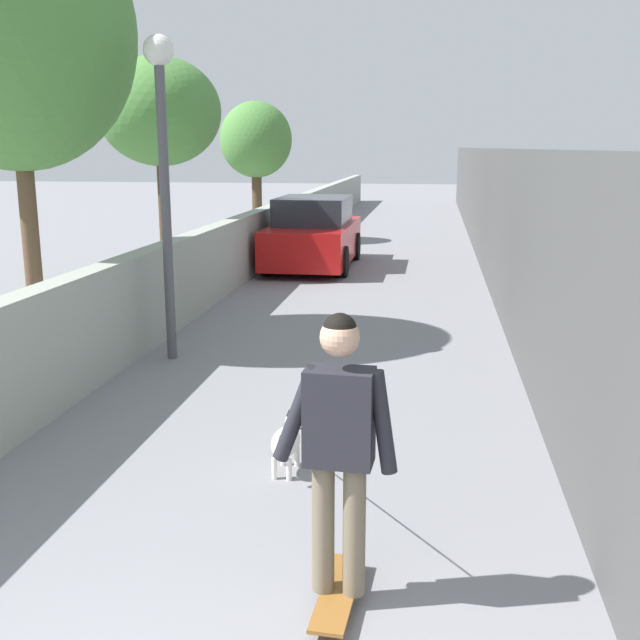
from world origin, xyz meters
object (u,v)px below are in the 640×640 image
tree_left_distant (256,141)px  car_near (313,235)px  dog (287,440)px  tree_left_mid (13,32)px  skateboard (338,593)px  tree_left_near (159,112)px  person_skateboarder (339,434)px  lamp_post (163,139)px

tree_left_distant → car_near: size_ratio=0.96×
tree_left_distant → dog: tree_left_distant is taller
tree_left_mid → dog: tree_left_mid is taller
tree_left_distant → skateboard: tree_left_distant is taller
tree_left_near → tree_left_distant: (6.00, -0.51, -0.49)m
person_skateboarder → car_near: bearing=9.7°
dog → car_near: size_ratio=0.53×
tree_left_mid → lamp_post: tree_left_mid is taller
dog → skateboard: bearing=-159.9°
car_near → dog: bearing=-172.1°
tree_left_near → car_near: 4.16m
lamp_post → skateboard: lamp_post is taller
car_near → tree_left_mid: bearing=160.7°
tree_left_near → tree_left_distant: 6.04m
tree_left_mid → skateboard: tree_left_mid is taller
person_skateboarder → skateboard: bearing=0.0°
lamp_post → car_near: size_ratio=0.97×
lamp_post → person_skateboarder: bearing=-150.9°
tree_left_near → dog: bearing=-154.6°
tree_left_mid → person_skateboarder: bearing=-138.0°
tree_left_near → person_skateboarder: size_ratio=2.62×
tree_left_distant → lamp_post: 11.92m
tree_left_distant → person_skateboarder: (-16.71, -4.38, -1.72)m
tree_left_distant → person_skateboarder: tree_left_distant is taller
dog → person_skateboarder: bearing=-159.9°
tree_left_mid → skateboard: (-5.21, -4.69, -3.91)m
lamp_post → dog: 4.47m
person_skateboarder → lamp_post: bearing=29.1°
tree_left_distant → person_skateboarder: size_ratio=2.31×
tree_left_mid → tree_left_distant: 11.57m
tree_left_mid → lamp_post: 2.36m
lamp_post → tree_left_distant: bearing=8.0°
tree_left_near → tree_left_distant: bearing=-4.8°
tree_left_distant → dog: size_ratio=1.83×
tree_left_near → tree_left_mid: size_ratio=0.76×
tree_left_near → dog: 10.34m
tree_left_near → skateboard: (-10.71, -4.89, -3.20)m
dog → tree_left_distant: bearing=14.0°
tree_left_mid → person_skateboarder: tree_left_mid is taller
person_skateboarder → dog: person_skateboarder is taller
skateboard → car_near: 12.70m
tree_left_near → tree_left_mid: (-5.50, -0.20, 0.71)m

